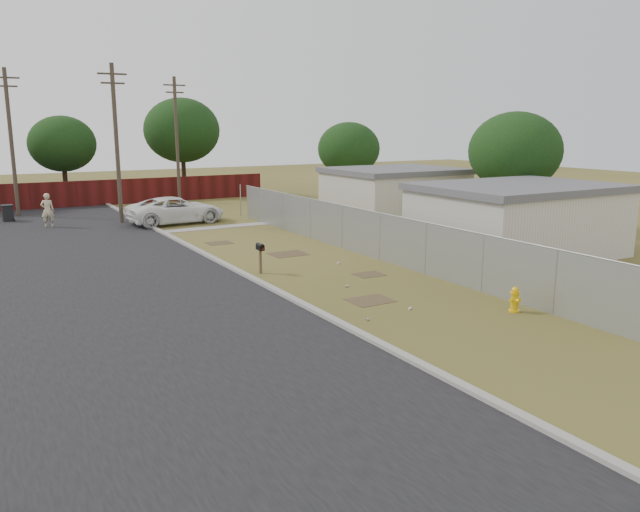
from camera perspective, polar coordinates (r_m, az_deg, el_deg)
ground at (r=24.87m, az=-0.38°, el=-1.10°), size 120.00×120.00×0.00m
street at (r=30.12m, az=-19.47°, el=0.53°), size 15.10×60.00×0.12m
chainlink_fence at (r=27.19m, az=4.27°, el=1.69°), size 0.10×27.06×2.02m
privacy_fence at (r=46.71m, az=-22.56°, el=5.20°), size 30.00×0.12×1.80m
utility_poles at (r=42.58m, az=-19.01°, el=10.03°), size 12.60×8.24×9.00m
houses at (r=32.74m, az=11.80°, el=4.55°), size 9.30×17.24×3.10m
horizon_trees at (r=46.45m, az=-14.18°, el=10.33°), size 33.32×31.94×7.78m
fire_hydrant at (r=19.90m, az=17.38°, el=-3.83°), size 0.37×0.36×0.82m
mailbox at (r=23.91m, az=-5.49°, el=0.59°), size 0.18×0.51×1.17m
pickup_truck at (r=37.13m, az=-13.03°, el=4.11°), size 5.78×3.04×1.55m
pedestrian at (r=37.94m, az=-23.65°, el=3.86°), size 0.76×0.56×1.91m
trash_bin at (r=41.33m, az=-26.67°, el=3.54°), size 0.68×0.71×0.99m
scattered_litter at (r=21.31m, az=3.94°, el=-3.24°), size 3.37×7.01×0.07m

